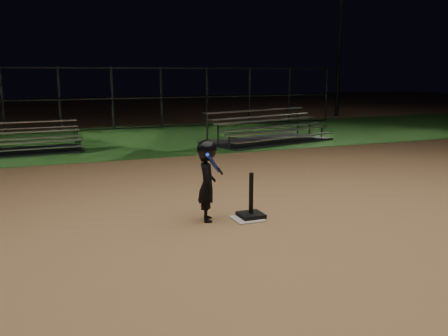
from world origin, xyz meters
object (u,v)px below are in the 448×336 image
Objects in this scene: child_batter at (207,178)px; bleacher_left at (18,147)px; bleacher_right at (268,135)px; batting_tee at (251,209)px; home_plate at (247,219)px; light_pole_right at (341,19)px.

child_batter is 0.36× the size of bleacher_left.
bleacher_right is at bearing -8.08° from bleacher_left.
bleacher_left is (-3.56, 8.30, 0.02)m from batting_tee.
batting_tee reaches higher than home_plate.
bleacher_left reaches higher than home_plate.
batting_tee is at bearing -88.36° from child_batter.
home_plate is at bearing -150.13° from batting_tee.
bleacher_right is (4.85, 7.50, -0.47)m from child_batter.
light_pole_right is (11.92, 14.89, 4.79)m from batting_tee.
home_plate is at bearing -94.24° from child_batter.
child_batter is (-0.60, 0.19, 0.67)m from home_plate.
light_pole_right is at bearing 19.83° from bleacher_left.
bleacher_left is 7.75m from bleacher_right.
child_batter is at bearing -137.85° from bleacher_right.
bleacher_left is at bearing -156.91° from light_pole_right.
bleacher_right is (7.72, -0.65, 0.04)m from bleacher_left.
home_plate is 0.63× the size of batting_tee.
light_pole_right is at bearing -26.86° from child_batter.
light_pole_right is (12.60, 14.75, 4.27)m from child_batter.
child_batter is 0.15× the size of light_pole_right.
batting_tee is 19.67m from light_pole_right.
child_batter is at bearing -130.52° from light_pole_right.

